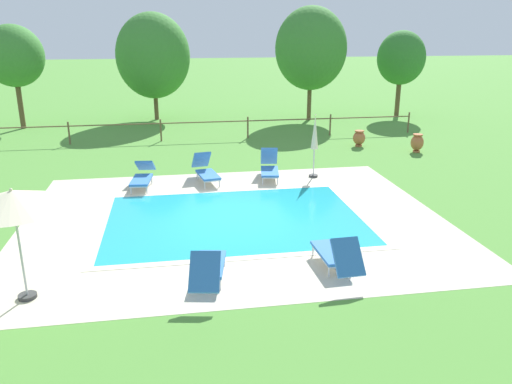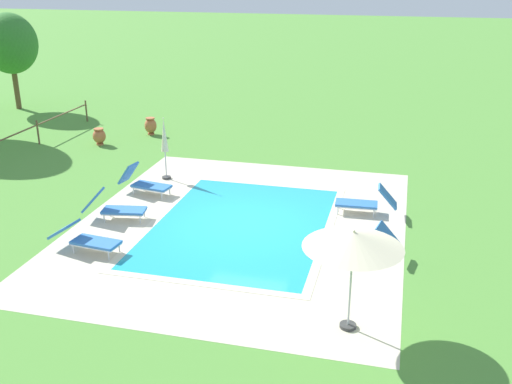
{
  "view_description": "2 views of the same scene",
  "coord_description": "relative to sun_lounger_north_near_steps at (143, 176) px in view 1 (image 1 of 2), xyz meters",
  "views": [
    {
      "loc": [
        -1.6,
        -13.27,
        5.14
      ],
      "look_at": [
        0.7,
        0.5,
        0.6
      ],
      "focal_mm": 35.53,
      "sensor_mm": 36.0,
      "label": 1
    },
    {
      "loc": [
        -15.75,
        -4.45,
        7.31
      ],
      "look_at": [
        1.23,
        -0.17,
        0.62
      ],
      "focal_mm": 41.94,
      "sensor_mm": 36.0,
      "label": 2
    }
  ],
  "objects": [
    {
      "name": "sun_lounger_north_near_steps",
      "position": [
        0.0,
        0.0,
        0.0
      ],
      "size": [
        0.82,
        2.08,
        0.8
      ],
      "color": "#3370BC",
      "rests_on": "ground"
    },
    {
      "name": "patio_umbrella_open_foreground",
      "position": [
        -1.95,
        -7.27,
        1.71
      ],
      "size": [
        2.09,
        2.09,
        2.3
      ],
      "color": "#383838",
      "rests_on": "ground"
    },
    {
      "name": "sun_lounger_south_mid",
      "position": [
        1.68,
        -7.27,
        0.02
      ],
      "size": [
        0.93,
        1.99,
        0.94
      ],
      "color": "#3370BC",
      "rests_on": "ground"
    },
    {
      "name": "terracotta_urn_near_fence",
      "position": [
        11.48,
        3.13,
        0.06
      ],
      "size": [
        0.54,
        0.54,
        0.79
      ],
      "color": "#B7663D",
      "rests_on": "ground"
    },
    {
      "name": "sun_lounger_north_mid",
      "position": [
        4.43,
        0.28,
        0.03
      ],
      "size": [
        0.89,
        1.89,
        1.02
      ],
      "color": "#3370BC",
      "rests_on": "ground"
    },
    {
      "name": "terracotta_urn_by_tree",
      "position": [
        9.41,
        4.61,
        0.03
      ],
      "size": [
        0.55,
        0.55,
        0.73
      ],
      "color": "#B7663D",
      "rests_on": "ground"
    },
    {
      "name": "tree_far_west",
      "position": [
        0.21,
        13.35,
        3.26
      ],
      "size": [
        4.16,
        4.16,
        6.01
      ],
      "color": "brown",
      "rests_on": "ground"
    },
    {
      "name": "sun_lounger_south_near_corner",
      "position": [
        2.16,
        0.24,
        0.02
      ],
      "size": [
        0.92,
        1.97,
        0.96
      ],
      "color": "#3370BC",
      "rests_on": "ground"
    },
    {
      "name": "swimming_pool_water",
      "position": [
        2.68,
        -3.58,
        -0.36
      ],
      "size": [
        7.04,
        4.95,
        0.01
      ],
      "primitive_type": "cube",
      "color": "#23A8C1",
      "rests_on": "ground"
    },
    {
      "name": "patio_umbrella_closed_row_west",
      "position": [
        6.03,
        0.15,
        1.11
      ],
      "size": [
        0.32,
        0.32,
        2.28
      ],
      "color": "#383838",
      "rests_on": "ground"
    },
    {
      "name": "perimeter_fence",
      "position": [
        2.62,
        7.22,
        0.34
      ],
      "size": [
        20.89,
        0.08,
        1.05
      ],
      "color": "brown",
      "rests_on": "ground"
    },
    {
      "name": "tree_east_mid",
      "position": [
        -6.8,
        11.72,
        3.38
      ],
      "size": [
        3.05,
        3.05,
        5.34
      ],
      "color": "brown",
      "rests_on": "ground"
    },
    {
      "name": "tree_west_mid",
      "position": [
        14.65,
        12.2,
        3.07
      ],
      "size": [
        2.81,
        2.81,
        5.02
      ],
      "color": "brown",
      "rests_on": "ground"
    },
    {
      "name": "tree_centre",
      "position": [
        9.0,
        11.75,
        3.66
      ],
      "size": [
        4.02,
        4.02,
        6.33
      ],
      "color": "brown",
      "rests_on": "ground"
    },
    {
      "name": "pool_deck_paving",
      "position": [
        2.68,
        -3.58,
        -0.36
      ],
      "size": [
        11.69,
        9.61,
        0.01
      ],
      "primitive_type": "cube",
      "color": "beige",
      "rests_on": "ground"
    },
    {
      "name": "sun_lounger_north_far",
      "position": [
        4.49,
        -7.12,
        0.03
      ],
      "size": [
        0.68,
        1.91,
        0.96
      ],
      "color": "#3370BC",
      "rests_on": "ground"
    },
    {
      "name": "pool_coping_rim",
      "position": [
        2.68,
        -3.58,
        -0.36
      ],
      "size": [
        7.52,
        5.43,
        0.01
      ],
      "color": "beige",
      "rests_on": "ground"
    },
    {
      "name": "ground_plane",
      "position": [
        2.68,
        -3.58,
        -0.37
      ],
      "size": [
        160.0,
        160.0,
        0.0
      ],
      "primitive_type": "plane",
      "color": "#518E38"
    }
  ]
}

